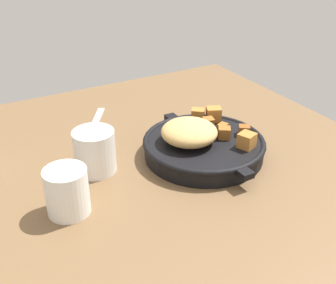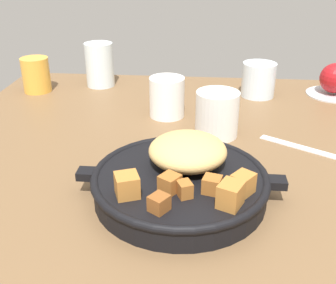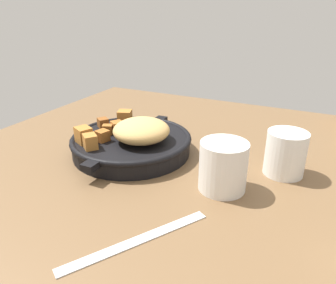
# 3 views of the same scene
# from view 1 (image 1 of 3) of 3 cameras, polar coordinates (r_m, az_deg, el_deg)

# --- Properties ---
(ground_plane) EXTENTS (0.94, 0.94, 0.02)m
(ground_plane) POSITION_cam_1_polar(r_m,az_deg,el_deg) (0.85, -1.53, -4.02)
(ground_plane) COLOR brown
(cast_iron_skillet) EXTENTS (0.29, 0.25, 0.08)m
(cast_iron_skillet) POSITION_cam_1_polar(r_m,az_deg,el_deg) (0.87, 4.60, -0.18)
(cast_iron_skillet) COLOR black
(cast_iron_skillet) RESTS_ON ground_plane
(butter_knife) EXTENTS (0.19, 0.13, 0.00)m
(butter_knife) POSITION_cam_1_polar(r_m,az_deg,el_deg) (1.00, -10.04, 1.99)
(butter_knife) COLOR silver
(butter_knife) RESTS_ON ground_plane
(white_creamer_pitcher) EXTENTS (0.07, 0.07, 0.08)m
(white_creamer_pitcher) POSITION_cam_1_polar(r_m,az_deg,el_deg) (0.72, -13.42, -6.49)
(white_creamer_pitcher) COLOR white
(white_creamer_pitcher) RESTS_ON ground_plane
(ceramic_mug_white) EXTENTS (0.08, 0.08, 0.08)m
(ceramic_mug_white) POSITION_cam_1_polar(r_m,az_deg,el_deg) (0.82, -9.84, -1.24)
(ceramic_mug_white) COLOR silver
(ceramic_mug_white) RESTS_ON ground_plane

